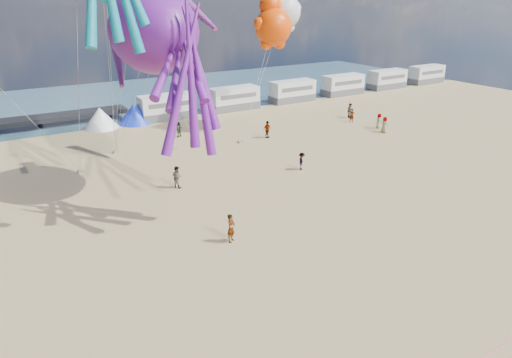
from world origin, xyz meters
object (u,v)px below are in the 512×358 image
Objects in this scene: beachgoer_5 at (352,115)px; sandbag_c at (241,142)px; motorhome_1 at (234,98)px; sandbag_a at (80,171)px; sandbag_e at (116,152)px; motorhome_4 at (387,79)px; beachgoer_3 at (267,129)px; motorhome_3 at (343,85)px; windsock_right at (119,64)px; kite_teddy_orange at (273,27)px; beachgoer_1 at (350,110)px; beachgoer_7 at (177,177)px; motorhome_2 at (292,91)px; standing_person at (231,228)px; tent_blue at (135,113)px; windsock_mid at (199,15)px; kite_octopus_purple at (153,31)px; motorhome_0 at (166,107)px; tent_white at (100,118)px; kite_panda at (284,12)px; beachgoer_6 at (379,121)px; sandbag_d at (175,149)px; beachgoer_0 at (384,125)px; motorhome_5 at (426,74)px; sandbag_b at (194,146)px; beachgoer_2 at (302,161)px; beachgoer_4 at (179,129)px.

beachgoer_5 reaches higher than sandbag_c.
motorhome_1 is 26.44m from sandbag_a.
sandbag_e is (-27.46, 3.32, -0.71)m from beachgoer_5.
motorhome_4 reaches higher than beachgoer_3.
windsock_right is (-38.02, -16.03, 7.72)m from motorhome_3.
kite_teddy_orange is at bearing 25.99° from sandbag_c.
beachgoer_7 is at bearing 136.14° from beachgoer_1.
standing_person is (-26.71, -30.80, -0.57)m from motorhome_2.
tent_blue is 18.75m from windsock_right.
motorhome_1 is 1.00× the size of motorhome_4.
windsock_mid reaches higher than motorhome_3.
sandbag_e is 0.04× the size of kite_octopus_purple.
motorhome_0 is 13.67m from sandbag_c.
motorhome_4 is 1.65× the size of tent_white.
windsock_mid is (-12.45, -5.19, 0.12)m from kite_panda.
kite_octopus_purple is at bearing -52.25° from sandbag_a.
beachgoer_6 is at bearing -14.41° from beachgoer_5.
motorhome_3 is 1.65× the size of tent_blue.
tent_white is 31.98m from beachgoer_6.
sandbag_a is at bearing -170.42° from sandbag_d.
beachgoer_7 is (-25.74, -2.66, 0.00)m from beachgoer_0.
tent_white is (-46.00, 0.00, -0.30)m from motorhome_4.
beachgoer_3 reaches higher than beachgoer_5.
motorhome_3 is at bearing 0.00° from tent_blue.
beachgoer_5 is 0.97× the size of beachgoer_6.
motorhome_5 is (19.00, 0.00, 0.00)m from motorhome_3.
motorhome_5 is 13.20× the size of sandbag_b.
beachgoer_0 is 3.51× the size of sandbag_b.
sandbag_c is at bearing -11.01° from sandbag_d.
beachgoer_5 is 0.32× the size of windsock_mid.
kite_panda is at bearing -161.00° from motorhome_4.
tent_white is (-17.50, 0.00, -0.30)m from motorhome_1.
tent_white is 2.59× the size of beachgoer_2.
beachgoer_3 reaches higher than beachgoer_2.
beachgoer_2 is 19.21m from sandbag_a.
beachgoer_0 is 0.97× the size of beachgoer_1.
beachgoer_0 is at bearing -163.82° from beachgoer_1.
motorhome_1 is at bearing -167.99° from beachgoer_4.
kite_panda reaches higher than beachgoer_3.
beachgoer_1 is at bearing -127.72° from motorhome_3.
sandbag_e is at bearing -16.07° from beachgoer_7.
beachgoer_4 is (-5.31, 14.98, 0.05)m from beachgoer_2.
sandbag_a is at bearing -149.15° from motorhome_1.
beachgoer_0 is 0.34× the size of windsock_mid.
sandbag_c is 0.04× the size of kite_octopus_purple.
motorhome_1 reaches higher than beachgoer_6.
motorhome_5 is at bearing -6.22° from standing_person.
beachgoer_7 is at bearing -98.78° from tent_blue.
beachgoer_4 is (-11.22, -7.94, -0.68)m from motorhome_1.
tent_white is 17.99m from windsock_right.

